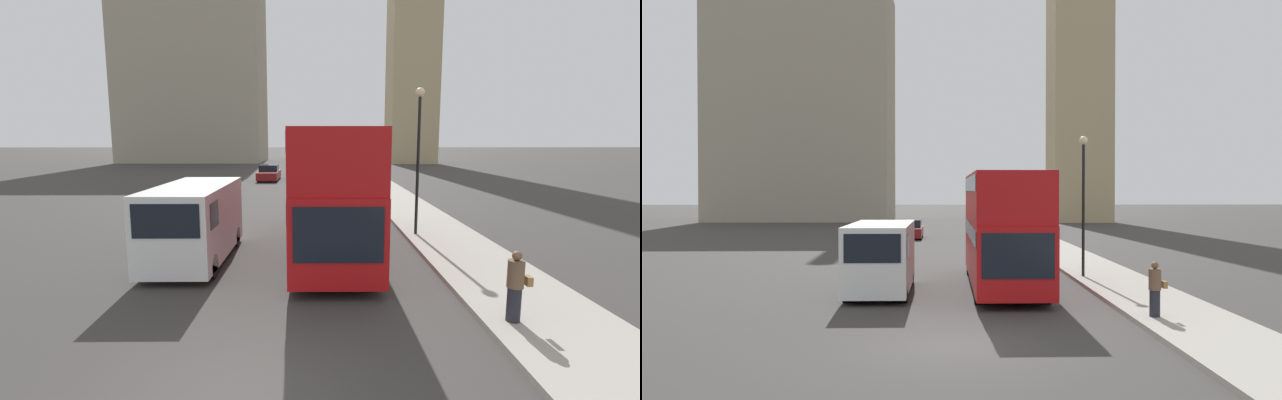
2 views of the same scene
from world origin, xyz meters
TOP-DOWN VIEW (x-y plane):
  - ground_plane at (0.00, 0.00)m, footprint 300.00×300.00m
  - sidewalk_strip at (6.56, 0.00)m, footprint 3.12×120.00m
  - building_block_distant at (-18.17, 64.42)m, footprint 21.92×12.30m
  - red_double_decker_bus at (1.90, 9.20)m, footprint 2.60×10.31m
  - white_van at (-2.69, 7.73)m, footprint 2.19×5.54m
  - pedestrian at (5.66, 2.63)m, footprint 0.51×0.35m
  - street_lamp at (5.47, 11.07)m, footprint 0.36×0.36m
  - parked_sedan at (-3.10, 34.07)m, footprint 1.87×4.73m

SIDE VIEW (x-z plane):
  - ground_plane at x=0.00m, z-range 0.00..0.00m
  - sidewalk_strip at x=6.56m, z-range 0.00..0.15m
  - parked_sedan at x=-3.10m, z-range -0.07..1.39m
  - pedestrian at x=5.66m, z-range 0.15..1.72m
  - white_van at x=-2.69m, z-range 0.09..2.64m
  - red_double_decker_bus at x=1.90m, z-range 0.25..4.64m
  - street_lamp at x=5.47m, z-range 1.06..6.95m
  - building_block_distant at x=-18.17m, z-range -3.12..32.22m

